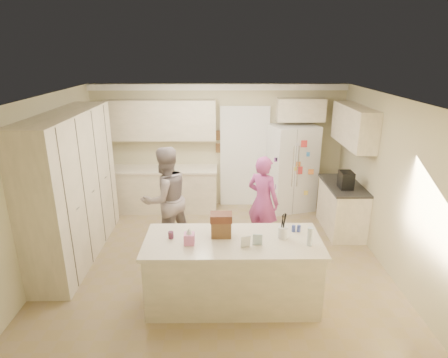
{
  "coord_description": "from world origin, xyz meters",
  "views": [
    {
      "loc": [
        0.04,
        -5.38,
        3.23
      ],
      "look_at": [
        0.1,
        0.35,
        1.25
      ],
      "focal_mm": 30.0,
      "sensor_mm": 36.0,
      "label": 1
    }
  ],
  "objects_px": {
    "teen_boy": "(166,199)",
    "utensil_crock": "(283,232)",
    "island_base": "(233,272)",
    "dollhouse_body": "(221,228)",
    "coffee_maker": "(346,180)",
    "refrigerator": "(291,168)",
    "teen_girl": "(263,201)",
    "tissue_box": "(189,239)"
  },
  "relations": [
    {
      "from": "teen_boy",
      "to": "utensil_crock",
      "type": "bearing_deg",
      "value": 102.12
    },
    {
      "from": "island_base",
      "to": "dollhouse_body",
      "type": "bearing_deg",
      "value": 146.31
    },
    {
      "from": "coffee_maker",
      "to": "island_base",
      "type": "relative_size",
      "value": 0.14
    },
    {
      "from": "teen_boy",
      "to": "refrigerator",
      "type": "bearing_deg",
      "value": 176.86
    },
    {
      "from": "dollhouse_body",
      "to": "coffee_maker",
      "type": "bearing_deg",
      "value": 39.29
    },
    {
      "from": "dollhouse_body",
      "to": "teen_girl",
      "type": "relative_size",
      "value": 0.16
    },
    {
      "from": "tissue_box",
      "to": "teen_girl",
      "type": "height_order",
      "value": "teen_girl"
    },
    {
      "from": "refrigerator",
      "to": "utensil_crock",
      "type": "distance_m",
      "value": 3.18
    },
    {
      "from": "dollhouse_body",
      "to": "tissue_box",
      "type": "bearing_deg",
      "value": -153.43
    },
    {
      "from": "island_base",
      "to": "tissue_box",
      "type": "bearing_deg",
      "value": -169.7
    },
    {
      "from": "tissue_box",
      "to": "dollhouse_body",
      "type": "bearing_deg",
      "value": 26.57
    },
    {
      "from": "dollhouse_body",
      "to": "utensil_crock",
      "type": "bearing_deg",
      "value": -3.58
    },
    {
      "from": "coffee_maker",
      "to": "teen_boy",
      "type": "xyz_separation_m",
      "value": [
        -3.12,
        -0.4,
        -0.18
      ]
    },
    {
      "from": "coffee_maker",
      "to": "refrigerator",
      "type": "bearing_deg",
      "value": 119.9
    },
    {
      "from": "coffee_maker",
      "to": "tissue_box",
      "type": "distance_m",
      "value": 3.28
    },
    {
      "from": "utensil_crock",
      "to": "teen_boy",
      "type": "height_order",
      "value": "teen_boy"
    },
    {
      "from": "tissue_box",
      "to": "teen_girl",
      "type": "bearing_deg",
      "value": 56.65
    },
    {
      "from": "coffee_maker",
      "to": "island_base",
      "type": "bearing_deg",
      "value": -137.17
    },
    {
      "from": "island_base",
      "to": "teen_girl",
      "type": "relative_size",
      "value": 1.38
    },
    {
      "from": "island_base",
      "to": "tissue_box",
      "type": "height_order",
      "value": "tissue_box"
    },
    {
      "from": "teen_boy",
      "to": "teen_girl",
      "type": "distance_m",
      "value": 1.64
    },
    {
      "from": "refrigerator",
      "to": "coffee_maker",
      "type": "distance_m",
      "value": 1.46
    },
    {
      "from": "teen_boy",
      "to": "teen_girl",
      "type": "bearing_deg",
      "value": 145.33
    },
    {
      "from": "refrigerator",
      "to": "dollhouse_body",
      "type": "bearing_deg",
      "value": -131.54
    },
    {
      "from": "island_base",
      "to": "coffee_maker",
      "type": "bearing_deg",
      "value": 42.83
    },
    {
      "from": "coffee_maker",
      "to": "island_base",
      "type": "xyz_separation_m",
      "value": [
        -2.05,
        -1.9,
        -0.63
      ]
    },
    {
      "from": "tissue_box",
      "to": "teen_boy",
      "type": "relative_size",
      "value": 0.08
    },
    {
      "from": "island_base",
      "to": "teen_girl",
      "type": "xyz_separation_m",
      "value": [
        0.56,
        1.59,
        0.36
      ]
    },
    {
      "from": "teen_boy",
      "to": "teen_girl",
      "type": "relative_size",
      "value": 1.11
    },
    {
      "from": "utensil_crock",
      "to": "dollhouse_body",
      "type": "height_order",
      "value": "dollhouse_body"
    },
    {
      "from": "teen_girl",
      "to": "tissue_box",
      "type": "bearing_deg",
      "value": 93.4
    },
    {
      "from": "island_base",
      "to": "dollhouse_body",
      "type": "distance_m",
      "value": 0.62
    },
    {
      "from": "refrigerator",
      "to": "teen_girl",
      "type": "height_order",
      "value": "refrigerator"
    },
    {
      "from": "coffee_maker",
      "to": "dollhouse_body",
      "type": "relative_size",
      "value": 1.15
    },
    {
      "from": "refrigerator",
      "to": "tissue_box",
      "type": "relative_size",
      "value": 12.86
    },
    {
      "from": "utensil_crock",
      "to": "coffee_maker",
      "type": "bearing_deg",
      "value": 52.88
    },
    {
      "from": "refrigerator",
      "to": "teen_boy",
      "type": "xyz_separation_m",
      "value": [
        -2.4,
        -1.66,
        -0.01
      ]
    },
    {
      "from": "refrigerator",
      "to": "coffee_maker",
      "type": "xyz_separation_m",
      "value": [
        0.72,
        -1.26,
        0.17
      ]
    },
    {
      "from": "refrigerator",
      "to": "island_base",
      "type": "bearing_deg",
      "value": -128.56
    },
    {
      "from": "coffee_maker",
      "to": "utensil_crock",
      "type": "distance_m",
      "value": 2.32
    },
    {
      "from": "island_base",
      "to": "teen_girl",
      "type": "bearing_deg",
      "value": 70.53
    },
    {
      "from": "refrigerator",
      "to": "island_base",
      "type": "height_order",
      "value": "refrigerator"
    }
  ]
}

